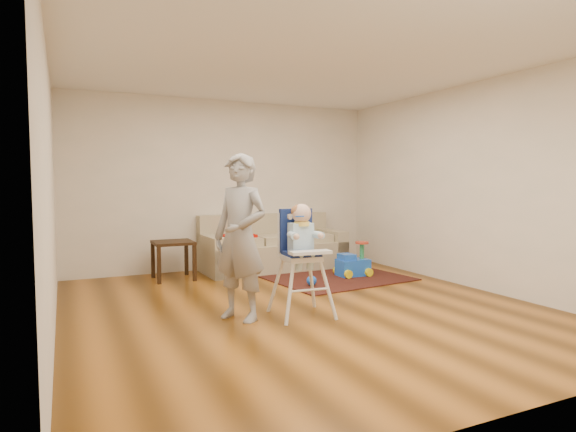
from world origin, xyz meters
name	(u,v)px	position (x,y,z in m)	size (l,w,h in m)	color
ground	(303,307)	(0.00, 0.00, 0.00)	(5.50, 5.50, 0.00)	#4B2A09
room_envelope	(284,142)	(0.00, 0.53, 1.88)	(5.04, 5.52, 2.72)	silver
sofa	(274,242)	(0.64, 2.30, 0.44)	(2.29, 0.99, 0.87)	tan
side_table	(173,260)	(-0.98, 2.19, 0.28)	(0.55, 0.55, 0.55)	black
area_rug	(339,278)	(1.19, 1.21, 0.01)	(1.89, 1.42, 0.02)	black
ride_on_toy	(353,259)	(1.47, 1.27, 0.27)	(0.46, 0.33, 0.51)	blue
toy_ball	(312,281)	(0.58, 0.90, 0.08)	(0.13, 0.13, 0.13)	blue
high_chair	(301,262)	(-0.17, -0.28, 0.57)	(0.59, 0.59, 1.18)	silver
adult	(240,237)	(-0.79, -0.14, 0.84)	(0.62, 0.40, 1.69)	gray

